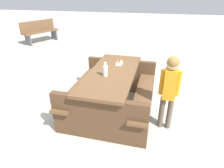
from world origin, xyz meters
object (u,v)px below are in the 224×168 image
at_px(hotdog_tray, 119,63).
at_px(child_in_coat, 170,85).
at_px(picnic_table, 112,88).
at_px(park_bench_mid, 40,31).
at_px(soda_bottle, 105,70).

bearing_deg(hotdog_tray, child_in_coat, -128.10).
bearing_deg(picnic_table, park_bench_mid, 43.37).
xyz_separation_m(soda_bottle, hotdog_tray, (0.56, -0.12, -0.08)).
bearing_deg(child_in_coat, hotdog_tray, 51.90).
bearing_deg(child_in_coat, picnic_table, 72.04).
xyz_separation_m(picnic_table, hotdog_tray, (0.38, -0.05, 0.34)).
bearing_deg(hotdog_tray, park_bench_mid, 46.54).
relative_size(soda_bottle, park_bench_mid, 0.15).
relative_size(picnic_table, hotdog_tray, 10.10).
bearing_deg(hotdog_tray, soda_bottle, 167.91).
xyz_separation_m(hotdog_tray, child_in_coat, (-0.68, -0.87, -0.02)).
xyz_separation_m(picnic_table, park_bench_mid, (4.13, 3.90, 0.00)).
relative_size(soda_bottle, child_in_coat, 0.19).
relative_size(picnic_table, soda_bottle, 7.91).
xyz_separation_m(hotdog_tray, park_bench_mid, (3.75, 3.96, -0.33)).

